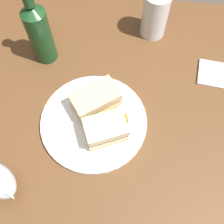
{
  "coord_description": "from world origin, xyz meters",
  "views": [
    {
      "loc": [
        -0.01,
        -0.33,
        1.37
      ],
      "look_at": [
        -0.05,
        -0.02,
        0.74
      ],
      "focal_mm": 42.46,
      "sensor_mm": 36.0,
      "label": 1
    }
  ],
  "objects_px": {
    "pint_glass": "(155,17)",
    "napkin": "(217,75)",
    "sandwich_half_left": "(106,130)",
    "cider_bottle": "(39,31)",
    "plate": "(94,122)",
    "sandwich_half_right": "(96,99)"
  },
  "relations": [
    {
      "from": "sandwich_half_left",
      "to": "cider_bottle",
      "type": "distance_m",
      "value": 0.33
    },
    {
      "from": "sandwich_half_left",
      "to": "sandwich_half_right",
      "type": "distance_m",
      "value": 0.09
    },
    {
      "from": "cider_bottle",
      "to": "napkin",
      "type": "distance_m",
      "value": 0.53
    },
    {
      "from": "sandwich_half_left",
      "to": "plate",
      "type": "bearing_deg",
      "value": 137.26
    },
    {
      "from": "plate",
      "to": "cider_bottle",
      "type": "relative_size",
      "value": 1.06
    },
    {
      "from": "plate",
      "to": "sandwich_half_right",
      "type": "relative_size",
      "value": 2.01
    },
    {
      "from": "pint_glass",
      "to": "sandwich_half_left",
      "type": "bearing_deg",
      "value": -104.94
    },
    {
      "from": "pint_glass",
      "to": "napkin",
      "type": "bearing_deg",
      "value": -36.25
    },
    {
      "from": "sandwich_half_right",
      "to": "cider_bottle",
      "type": "xyz_separation_m",
      "value": [
        -0.18,
        0.16,
        0.06
      ]
    },
    {
      "from": "sandwich_half_right",
      "to": "cider_bottle",
      "type": "height_order",
      "value": "cider_bottle"
    },
    {
      "from": "plate",
      "to": "cider_bottle",
      "type": "distance_m",
      "value": 0.29
    },
    {
      "from": "plate",
      "to": "sandwich_half_left",
      "type": "bearing_deg",
      "value": -42.74
    },
    {
      "from": "plate",
      "to": "sandwich_half_left",
      "type": "relative_size",
      "value": 2.32
    },
    {
      "from": "pint_glass",
      "to": "napkin",
      "type": "relative_size",
      "value": 1.31
    },
    {
      "from": "napkin",
      "to": "pint_glass",
      "type": "bearing_deg",
      "value": 143.75
    },
    {
      "from": "sandwich_half_left",
      "to": "pint_glass",
      "type": "height_order",
      "value": "pint_glass"
    },
    {
      "from": "plate",
      "to": "cider_bottle",
      "type": "xyz_separation_m",
      "value": [
        -0.18,
        0.21,
        0.1
      ]
    },
    {
      "from": "sandwich_half_right",
      "to": "pint_glass",
      "type": "height_order",
      "value": "pint_glass"
    },
    {
      "from": "sandwich_half_left",
      "to": "cider_bottle",
      "type": "relative_size",
      "value": 0.46
    },
    {
      "from": "sandwich_half_left",
      "to": "napkin",
      "type": "distance_m",
      "value": 0.38
    },
    {
      "from": "plate",
      "to": "napkin",
      "type": "relative_size",
      "value": 2.59
    },
    {
      "from": "sandwich_half_left",
      "to": "sandwich_half_right",
      "type": "bearing_deg",
      "value": 114.03
    }
  ]
}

